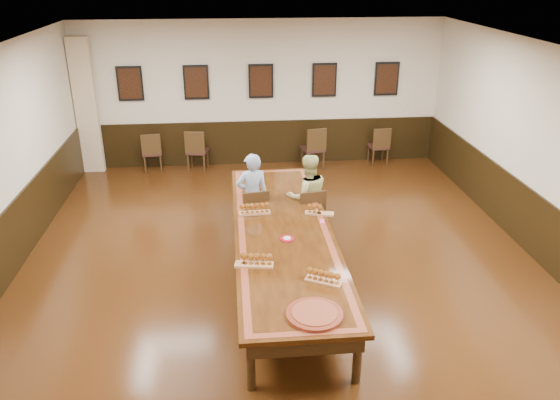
{
  "coord_description": "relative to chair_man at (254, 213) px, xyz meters",
  "views": [
    {
      "loc": [
        -0.7,
        -6.96,
        4.27
      ],
      "look_at": [
        0.0,
        0.5,
        1.0
      ],
      "focal_mm": 35.0,
      "sensor_mm": 36.0,
      "label": 1
    }
  ],
  "objects": [
    {
      "name": "spare_chair_d",
      "position": [
        3.02,
        3.46,
        -0.02
      ],
      "size": [
        0.44,
        0.48,
        0.88
      ],
      "primitive_type": null,
      "rotation": [
        0.0,
        0.0,
        3.21
      ],
      "color": "#321A16",
      "rests_on": "floor"
    },
    {
      "name": "flight_b",
      "position": [
        0.94,
        -0.76,
        0.37
      ],
      "size": [
        0.46,
        0.23,
        0.16
      ],
      "color": "#A46D45",
      "rests_on": "conference_table"
    },
    {
      "name": "flight_c",
      "position": [
        -0.1,
        -2.21,
        0.38
      ],
      "size": [
        0.51,
        0.23,
        0.18
      ],
      "color": "#A46D45",
      "rests_on": "conference_table"
    },
    {
      "name": "conference_table",
      "position": [
        0.36,
        -1.23,
        0.15
      ],
      "size": [
        1.4,
        5.0,
        0.76
      ],
      "color": "black",
      "rests_on": "floor"
    },
    {
      "name": "posters",
      "position": [
        0.36,
        3.71,
        1.44
      ],
      "size": [
        6.14,
        0.04,
        0.74
      ],
      "color": "black",
      "rests_on": "wall_back"
    },
    {
      "name": "spare_chair_a",
      "position": [
        -2.08,
        3.49,
        -0.02
      ],
      "size": [
        0.46,
        0.5,
        0.88
      ],
      "primitive_type": null,
      "rotation": [
        0.0,
        0.0,
        3.26
      ],
      "color": "#321A16",
      "rests_on": "floor"
    },
    {
      "name": "pink_phone",
      "position": [
        0.96,
        -1.02,
        0.3
      ],
      "size": [
        0.08,
        0.14,
        0.01
      ],
      "primitive_type": "cube",
      "rotation": [
        0.0,
        0.0,
        -0.11
      ],
      "color": "#DE4A84",
      "rests_on": "conference_table"
    },
    {
      "name": "chair_man",
      "position": [
        0.0,
        0.0,
        0.0
      ],
      "size": [
        0.5,
        0.54,
        0.92
      ],
      "primitive_type": null,
      "rotation": [
        0.0,
        0.0,
        3.31
      ],
      "color": "#321A16",
      "rests_on": "floor"
    },
    {
      "name": "floor",
      "position": [
        0.36,
        -1.23,
        -0.47
      ],
      "size": [
        8.0,
        10.0,
        0.02
      ],
      "primitive_type": "cube",
      "color": "black",
      "rests_on": "ground"
    },
    {
      "name": "carved_platter",
      "position": [
        0.5,
        -3.33,
        0.31
      ],
      "size": [
        0.66,
        0.66,
        0.05
      ],
      "color": "#571C11",
      "rests_on": "conference_table"
    },
    {
      "name": "wall_back",
      "position": [
        0.36,
        3.78,
        1.14
      ],
      "size": [
        8.0,
        0.02,
        3.2
      ],
      "primitive_type": "cube",
      "color": "beige",
      "rests_on": "floor"
    },
    {
      "name": "chair_woman",
      "position": [
        0.91,
        -0.11,
        0.01
      ],
      "size": [
        0.51,
        0.54,
        0.93
      ],
      "primitive_type": null,
      "rotation": [
        0.0,
        0.0,
        3.31
      ],
      "color": "#321A16",
      "rests_on": "floor"
    },
    {
      "name": "person_woman",
      "position": [
        0.89,
        -0.01,
        0.27
      ],
      "size": [
        0.8,
        0.67,
        1.45
      ],
      "primitive_type": "imported",
      "rotation": [
        0.0,
        0.0,
        3.31
      ],
      "color": "#C9CB7E",
      "rests_on": "floor"
    },
    {
      "name": "wainscoting",
      "position": [
        0.36,
        -1.23,
        0.04
      ],
      "size": [
        8.0,
        10.0,
        1.0
      ],
      "color": "black",
      "rests_on": "floor"
    },
    {
      "name": "spare_chair_b",
      "position": [
        -1.09,
        3.44,
        0.01
      ],
      "size": [
        0.51,
        0.55,
        0.93
      ],
      "primitive_type": null,
      "rotation": [
        0.0,
        0.0,
        2.97
      ],
      "color": "#321A16",
      "rests_on": "floor"
    },
    {
      "name": "red_plate_grp",
      "position": [
        0.39,
        -1.53,
        0.3
      ],
      "size": [
        0.2,
        0.2,
        0.03
      ],
      "color": "#AA0B23",
      "rests_on": "conference_table"
    },
    {
      "name": "flight_d",
      "position": [
        0.7,
        -2.68,
        0.37
      ],
      "size": [
        0.46,
        0.33,
        0.17
      ],
      "color": "#A46D45",
      "rests_on": "conference_table"
    },
    {
      "name": "ceiling",
      "position": [
        0.36,
        -1.23,
        2.75
      ],
      "size": [
        8.0,
        10.0,
        0.02
      ],
      "primitive_type": "cube",
      "color": "white",
      "rests_on": "floor"
    },
    {
      "name": "curtain",
      "position": [
        -3.39,
        3.59,
        0.99
      ],
      "size": [
        0.45,
        0.18,
        2.9
      ],
      "primitive_type": "cube",
      "color": "tan",
      "rests_on": "floor"
    },
    {
      "name": "person_man",
      "position": [
        -0.02,
        0.1,
        0.27
      ],
      "size": [
        0.59,
        0.44,
        1.46
      ],
      "primitive_type": "imported",
      "rotation": [
        0.0,
        0.0,
        3.31
      ],
      "color": "#4773B2",
      "rests_on": "floor"
    },
    {
      "name": "spare_chair_c",
      "position": [
        1.49,
        3.31,
        0.02
      ],
      "size": [
        0.54,
        0.58,
        0.96
      ],
      "primitive_type": null,
      "rotation": [
        0.0,
        0.0,
        3.36
      ],
      "color": "#321A16",
      "rests_on": "floor"
    },
    {
      "name": "flight_a",
      "position": [
        -0.02,
        -0.66,
        0.37
      ],
      "size": [
        0.49,
        0.18,
        0.18
      ],
      "color": "#A46D45",
      "rests_on": "conference_table"
    }
  ]
}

